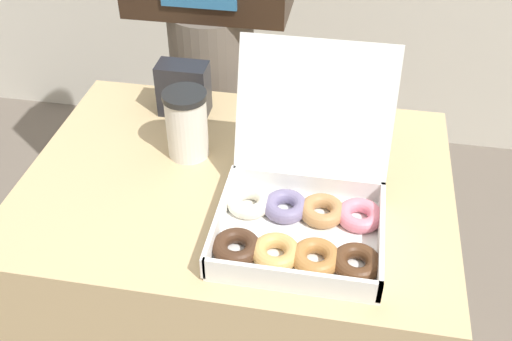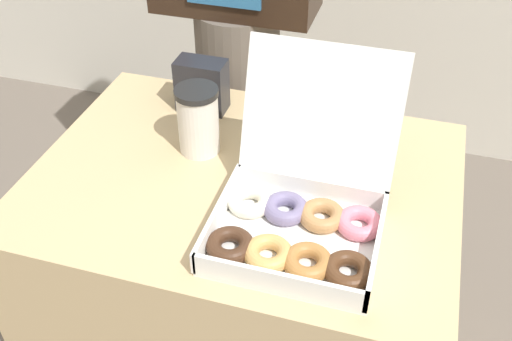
% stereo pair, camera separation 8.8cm
% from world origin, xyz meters
% --- Properties ---
extents(table, '(0.83, 0.62, 0.74)m').
position_xyz_m(table, '(0.00, 0.00, 0.37)').
color(table, tan).
rests_on(table, ground_plane).
extents(donut_box, '(0.31, 0.33, 0.28)m').
position_xyz_m(donut_box, '(0.14, -0.12, 0.78)').
color(donut_box, white).
rests_on(donut_box, table).
extents(coffee_cup, '(0.09, 0.09, 0.14)m').
position_xyz_m(coffee_cup, '(-0.11, 0.06, 0.81)').
color(coffee_cup, silver).
rests_on(coffee_cup, table).
extents(napkin_holder, '(0.11, 0.06, 0.12)m').
position_xyz_m(napkin_holder, '(-0.16, 0.21, 0.80)').
color(napkin_holder, '#232328').
rests_on(napkin_holder, table).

